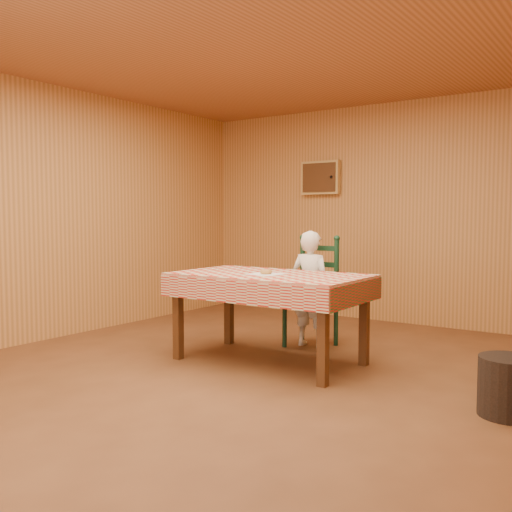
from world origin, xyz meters
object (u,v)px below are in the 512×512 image
Objects in this scene: seated_child at (311,289)px; storage_bin at (509,387)px; ladder_chair at (313,294)px; dining_table at (269,283)px.

storage_bin is at bearing 153.50° from seated_child.
seated_child reaches higher than ladder_chair.
dining_table is 1.53× the size of ladder_chair.
dining_table is at bearing -90.00° from ladder_chair.
seated_child is 2.25m from storage_bin.
seated_child is 2.99× the size of storage_bin.
dining_table is at bearing 172.56° from storage_bin.
ladder_chair reaches higher than dining_table.
ladder_chair is 2.87× the size of storage_bin.
dining_table is at bearing 90.00° from seated_child.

